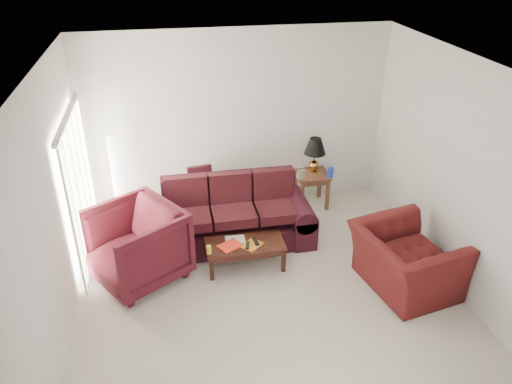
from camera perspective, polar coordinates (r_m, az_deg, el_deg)
floor at (r=6.86m, az=1.37°, el=-11.10°), size 5.00×5.00×0.00m
blinds at (r=7.36m, az=-19.54°, el=0.15°), size 0.10×2.00×2.16m
sofa at (r=7.54m, az=-2.67°, el=-2.53°), size 2.46×1.14×0.99m
throw_pillow at (r=8.11m, az=-6.41°, el=1.63°), size 0.41×0.24×0.41m
end_table at (r=8.70m, az=6.32°, el=0.35°), size 0.57×0.57×0.60m
table_lamp at (r=8.51m, az=6.72°, el=4.20°), size 0.38×0.38×0.61m
clock at (r=8.35m, az=5.22°, el=2.03°), size 0.16×0.11×0.15m
blue_canister at (r=8.45m, az=8.52°, el=2.23°), size 0.11×0.11×0.17m
picture_frame at (r=8.61m, az=5.00°, el=2.90°), size 0.14×0.17×0.05m
floor_lamp at (r=8.07m, az=-15.29°, el=1.00°), size 0.32×0.32×1.58m
armchair_left at (r=6.96m, az=-13.61°, el=-5.94°), size 1.59×1.58×1.06m
armchair_right at (r=6.96m, az=16.70°, el=-7.51°), size 1.36×1.49×0.84m
coffee_table at (r=7.17m, az=-1.24°, el=-7.15°), size 1.19×0.76×0.39m
magazine_red at (r=7.00m, az=-2.99°, el=-6.17°), size 0.39×0.35×0.02m
magazine_white at (r=7.12m, az=-2.40°, el=-5.47°), size 0.29×0.22×0.02m
magazine_orange at (r=7.01m, az=-0.47°, el=-6.08°), size 0.35×0.35×0.02m
remote_a at (r=6.97m, az=-0.97°, el=-6.12°), size 0.09×0.18×0.02m
remote_b at (r=7.05m, az=-0.04°, el=-5.65°), size 0.07×0.19×0.02m
yellow_glass at (r=6.85m, az=-5.41°, el=-6.58°), size 0.07×0.07×0.12m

